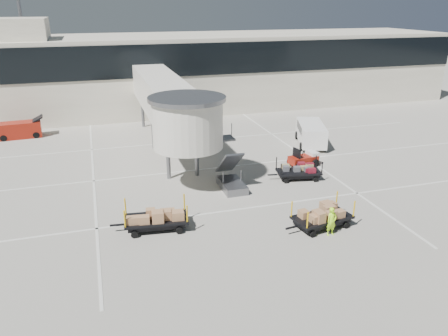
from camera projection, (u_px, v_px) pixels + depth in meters
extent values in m
plane|color=#B7B1A4|center=(283.00, 220.00, 24.33)|extent=(140.00, 140.00, 0.00)
cube|color=silver|center=(270.00, 205.00, 26.12)|extent=(40.00, 0.15, 0.02)
cube|color=silver|center=(233.00, 166.00, 32.38)|extent=(40.00, 0.15, 0.02)
cube|color=silver|center=(209.00, 139.00, 38.64)|extent=(40.00, 0.15, 0.02)
cube|color=silver|center=(301.00, 154.00, 34.90)|extent=(0.15, 30.00, 0.02)
cube|color=silver|center=(93.00, 176.00, 30.56)|extent=(0.15, 30.00, 0.02)
cube|color=beige|center=(177.00, 72.00, 49.75)|extent=(64.00, 12.00, 8.00)
cube|color=black|center=(188.00, 60.00, 43.63)|extent=(64.00, 0.12, 3.20)
cylinder|color=slate|center=(24.00, 40.00, 47.74)|extent=(0.36, 0.36, 15.00)
cube|color=silver|center=(164.00, 96.00, 35.14)|extent=(3.00, 18.00, 2.80)
cylinder|color=silver|center=(188.00, 124.00, 27.09)|extent=(4.40, 4.40, 3.00)
cylinder|color=slate|center=(187.00, 99.00, 26.52)|extent=(4.80, 4.80, 0.25)
cylinder|color=slate|center=(168.00, 159.00, 29.61)|extent=(0.28, 0.28, 2.90)
cylinder|color=slate|center=(197.00, 156.00, 30.16)|extent=(0.28, 0.28, 2.90)
cylinder|color=slate|center=(153.00, 131.00, 35.88)|extent=(0.28, 0.28, 2.90)
cylinder|color=slate|center=(177.00, 129.00, 36.42)|extent=(0.28, 0.28, 2.90)
cylinder|color=slate|center=(143.00, 112.00, 42.14)|extent=(0.28, 0.28, 2.90)
cylinder|color=slate|center=(163.00, 111.00, 42.68)|extent=(0.28, 0.28, 2.90)
cube|color=slate|center=(232.00, 185.00, 28.33)|extent=(1.40, 2.60, 0.50)
cube|color=slate|center=(229.00, 163.00, 28.39)|extent=(1.20, 2.60, 2.06)
cube|color=slate|center=(223.00, 138.00, 29.20)|extent=(1.40, 1.20, 0.12)
cube|color=maroon|center=(303.00, 160.00, 32.28)|extent=(2.26, 1.33, 0.53)
cube|color=white|center=(312.00, 153.00, 32.48)|extent=(0.76, 1.06, 0.31)
cube|color=black|center=(297.00, 154.00, 31.84)|extent=(0.24, 0.89, 0.80)
cylinder|color=black|center=(300.00, 166.00, 31.58)|extent=(0.60, 0.31, 0.57)
cylinder|color=black|center=(291.00, 161.00, 32.56)|extent=(0.60, 0.31, 0.57)
cylinder|color=black|center=(316.00, 163.00, 32.16)|extent=(0.60, 0.31, 0.57)
cylinder|color=black|center=(306.00, 158.00, 33.13)|extent=(0.60, 0.31, 0.57)
cube|color=black|center=(299.00, 172.00, 29.83)|extent=(3.14, 1.96, 0.12)
cube|color=black|center=(298.00, 174.00, 29.90)|extent=(2.82, 1.69, 0.24)
cube|color=black|center=(273.00, 175.00, 29.68)|extent=(0.69, 0.20, 0.08)
cylinder|color=black|center=(286.00, 181.00, 29.24)|extent=(0.35, 0.19, 0.33)
cylinder|color=black|center=(281.00, 174.00, 30.46)|extent=(0.35, 0.19, 0.33)
cylinder|color=black|center=(316.00, 180.00, 29.47)|extent=(0.35, 0.19, 0.33)
cylinder|color=black|center=(310.00, 173.00, 30.69)|extent=(0.35, 0.19, 0.33)
cylinder|color=black|center=(281.00, 170.00, 28.91)|extent=(0.07, 0.07, 0.88)
cylinder|color=black|center=(276.00, 163.00, 30.13)|extent=(0.07, 0.07, 0.88)
cylinder|color=black|center=(322.00, 168.00, 29.22)|extent=(0.07, 0.07, 0.88)
cylinder|color=black|center=(316.00, 161.00, 30.45)|extent=(0.07, 0.07, 0.88)
cube|color=maroon|center=(307.00, 169.00, 29.65)|extent=(0.47, 0.41, 0.36)
cube|color=#161845|center=(304.00, 168.00, 29.68)|extent=(0.57, 0.43, 0.41)
cube|color=#948050|center=(283.00, 167.00, 29.95)|extent=(0.58, 0.47, 0.40)
cube|color=#4E4E53|center=(309.00, 170.00, 29.59)|extent=(0.59, 0.43, 0.32)
cube|color=#4E4E53|center=(285.00, 170.00, 29.53)|extent=(0.46, 0.34, 0.34)
cube|color=maroon|center=(309.00, 166.00, 30.31)|extent=(0.55, 0.44, 0.28)
cube|color=#4E4E53|center=(302.00, 171.00, 29.44)|extent=(0.41, 0.40, 0.25)
cube|color=#948050|center=(315.00, 170.00, 29.59)|extent=(0.48, 0.42, 0.30)
cube|color=maroon|center=(285.00, 171.00, 29.36)|extent=(0.51, 0.44, 0.35)
cube|color=#161845|center=(294.00, 168.00, 29.80)|extent=(0.55, 0.46, 0.43)
cube|color=#161845|center=(286.00, 171.00, 29.18)|extent=(0.44, 0.35, 0.41)
cube|color=black|center=(322.00, 217.00, 23.41)|extent=(3.36, 2.05, 0.13)
cube|color=black|center=(322.00, 220.00, 23.47)|extent=(3.01, 1.77, 0.26)
cube|color=black|center=(292.00, 227.00, 22.67)|extent=(0.74, 0.20, 0.08)
cylinder|color=black|center=(313.00, 234.00, 22.50)|extent=(0.38, 0.20, 0.36)
cylinder|color=black|center=(297.00, 222.00, 23.70)|extent=(0.38, 0.20, 0.36)
cylinder|color=black|center=(346.00, 225.00, 23.40)|extent=(0.38, 0.20, 0.36)
cylinder|color=black|center=(330.00, 214.00, 24.60)|extent=(0.38, 0.20, 0.36)
cylinder|color=#EDB30C|center=(308.00, 221.00, 22.03)|extent=(0.07, 0.07, 0.95)
cylinder|color=#EDB30C|center=(292.00, 209.00, 23.22)|extent=(0.07, 0.07, 0.95)
cylinder|color=#EDB30C|center=(354.00, 209.00, 23.26)|extent=(0.07, 0.07, 0.95)
cylinder|color=#EDB30C|center=(337.00, 199.00, 24.45)|extent=(0.07, 0.07, 0.95)
cube|color=#A67550|center=(335.00, 206.00, 24.10)|extent=(0.70, 0.47, 0.45)
cube|color=#A67550|center=(342.00, 211.00, 23.40)|extent=(0.69, 0.59, 0.55)
cube|color=#A67550|center=(310.00, 212.00, 23.33)|extent=(0.52, 0.58, 0.48)
cube|color=#A67550|center=(311.00, 221.00, 22.42)|extent=(0.54, 0.59, 0.42)
cube|color=#A67550|center=(328.00, 206.00, 24.03)|extent=(0.66, 0.49, 0.47)
cube|color=#A67550|center=(324.00, 210.00, 23.50)|extent=(0.59, 0.47, 0.49)
cube|color=#A67550|center=(310.00, 211.00, 23.45)|extent=(0.61, 0.50, 0.48)
cube|color=#A67550|center=(315.00, 215.00, 22.93)|extent=(0.52, 0.53, 0.58)
cube|color=#A67550|center=(334.00, 211.00, 23.29)|extent=(0.64, 0.58, 0.57)
cube|color=black|center=(156.00, 219.00, 23.17)|extent=(3.46, 2.00, 0.13)
cube|color=black|center=(156.00, 222.00, 23.24)|extent=(3.11, 1.72, 0.28)
cube|color=black|center=(117.00, 225.00, 22.88)|extent=(0.78, 0.17, 0.09)
cylinder|color=black|center=(135.00, 235.00, 22.44)|extent=(0.39, 0.19, 0.37)
cylinder|color=black|center=(135.00, 221.00, 23.80)|extent=(0.39, 0.19, 0.37)
cylinder|color=black|center=(180.00, 231.00, 22.84)|extent=(0.39, 0.19, 0.37)
cylinder|color=black|center=(177.00, 218.00, 24.20)|extent=(0.39, 0.19, 0.37)
cylinder|color=#EDB30C|center=(125.00, 219.00, 22.04)|extent=(0.08, 0.08, 0.99)
cylinder|color=#EDB30C|center=(125.00, 207.00, 23.41)|extent=(0.08, 0.08, 0.99)
cylinder|color=#EDB30C|center=(187.00, 214.00, 22.59)|extent=(0.08, 0.08, 0.99)
cylinder|color=#EDB30C|center=(184.00, 202.00, 23.95)|extent=(0.08, 0.08, 0.99)
cube|color=#A67550|center=(169.00, 210.00, 23.37)|extent=(0.57, 0.54, 0.60)
cube|color=#A67550|center=(168.00, 209.00, 23.59)|extent=(0.75, 0.65, 0.46)
cube|color=#A67550|center=(179.00, 215.00, 22.80)|extent=(0.67, 0.48, 0.57)
cube|color=#A67550|center=(137.00, 216.00, 22.91)|extent=(0.54, 0.63, 0.41)
cube|color=#A67550|center=(141.00, 216.00, 22.78)|extent=(0.54, 0.50, 0.48)
cube|color=#A67550|center=(167.00, 216.00, 22.88)|extent=(0.60, 0.57, 0.47)
cube|color=#A67550|center=(139.00, 215.00, 22.99)|extent=(0.63, 0.65, 0.44)
imported|color=#B1FF1A|center=(332.00, 221.00, 22.53)|extent=(0.61, 0.44, 1.56)
cube|color=white|center=(311.00, 133.00, 36.89)|extent=(3.44, 5.21, 1.56)
cube|color=white|center=(307.00, 129.00, 39.03)|extent=(1.94, 1.14, 0.91)
cube|color=black|center=(311.00, 127.00, 36.94)|extent=(2.87, 3.51, 0.62)
cylinder|color=black|center=(302.00, 146.00, 35.68)|extent=(0.45, 0.73, 0.69)
cylinder|color=black|center=(325.00, 147.00, 35.61)|extent=(0.45, 0.73, 0.69)
cylinder|color=black|center=(297.00, 135.00, 38.69)|extent=(0.45, 0.73, 0.69)
cylinder|color=black|center=(319.00, 136.00, 38.62)|extent=(0.45, 0.73, 0.69)
cube|color=maroon|center=(20.00, 130.00, 38.96)|extent=(3.70, 1.79, 1.42)
cube|color=black|center=(37.00, 119.00, 39.19)|extent=(1.00, 1.39, 0.50)
cylinder|color=black|center=(4.00, 138.00, 38.09)|extent=(0.58, 0.28, 0.57)
cylinder|color=black|center=(5.00, 134.00, 39.24)|extent=(0.58, 0.28, 0.57)
cylinder|color=black|center=(36.00, 135.00, 38.99)|extent=(0.58, 0.28, 0.57)
cylinder|color=black|center=(36.00, 131.00, 40.14)|extent=(0.58, 0.28, 0.57)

